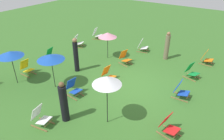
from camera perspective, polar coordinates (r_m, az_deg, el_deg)
The scene contains 21 objects.
ground_plane at distance 10.26m, azimuth 5.59°, elevation -4.25°, with size 40.00×40.00×0.00m, color #386B28.
deckchair_0 at distance 16.10m, azimuth -4.23°, elevation 9.88°, with size 0.64×0.85×0.83m.
deckchair_1 at distance 10.39m, azimuth -1.07°, elevation -1.28°, with size 0.56×0.81×0.83m.
deckchair_2 at distance 9.70m, azimuth 18.40°, elevation -5.32°, with size 0.50×0.77×0.83m.
deckchair_4 at distance 11.46m, azimuth 21.08°, elevation -0.29°, with size 0.67×0.86×0.83m.
deckchair_5 at distance 13.31m, azimuth 24.58°, elevation 3.04°, with size 0.51×0.78×0.83m.
deckchair_6 at distance 14.74m, azimuth -9.44°, elevation 7.73°, with size 0.69×0.87×0.83m.
deckchair_7 at distance 11.91m, azimuth -22.48°, elevation 0.53°, with size 0.48×0.76×0.83m.
deckchair_8 at distance 9.52m, azimuth -10.59°, elevation -4.92°, with size 0.56×0.81×0.83m.
deckchair_9 at distance 12.96m, azimuth -16.28°, elevation 3.92°, with size 0.59×0.83×0.83m.
deckchair_10 at distance 12.14m, azimuth 3.58°, elevation 3.37°, with size 0.67×0.86×0.83m.
deckchair_11 at distance 8.28m, azimuth -19.16°, elevation -12.12°, with size 0.59×0.83×0.83m.
deckchair_13 at distance 13.93m, azimuth 8.33°, elevation 6.56°, with size 0.63×0.84×0.83m.
deckchair_14 at distance 7.77m, azimuth 15.33°, elevation -14.58°, with size 0.62×0.84×0.83m.
umbrella_0 at distance 9.74m, azimuth -16.53°, elevation 3.32°, with size 1.25×1.25×1.69m.
umbrella_1 at distance 10.80m, azimuth -26.28°, elevation 4.02°, with size 1.22×1.22×1.72m.
umbrella_2 at distance 7.06m, azimuth -1.42°, elevation -2.91°, with size 1.04×1.04×2.03m.
umbrella_3 at distance 12.43m, azimuth -1.24°, elevation 9.66°, with size 1.12×1.12×1.64m.
person_0 at distance 11.25m, azimuth -9.92°, elevation 4.01°, with size 0.35×0.35×1.90m.
person_1 at distance 7.98m, azimuth -13.13°, elevation -8.78°, with size 0.40×0.40×1.71m.
person_2 at distance 12.96m, azimuth 14.92°, elevation 6.31°, with size 0.40×0.40×1.73m.
Camera 1 is at (-7.66, -3.94, 5.58)m, focal length 33.16 mm.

